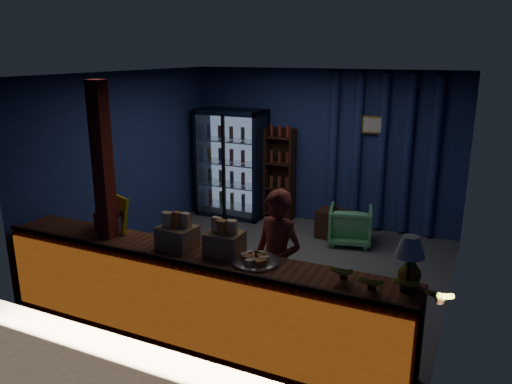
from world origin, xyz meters
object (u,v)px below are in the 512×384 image
shopkeeper (277,263)px  table_lamp (410,249)px  green_chair (350,225)px  pastry_tray (256,260)px

shopkeeper → table_lamp: shopkeeper is taller
green_chair → shopkeeper: bearing=76.0°
shopkeeper → table_lamp: (1.35, -0.45, 0.56)m
pastry_tray → shopkeeper: bearing=86.3°
shopkeeper → table_lamp: size_ratio=3.18×
green_chair → pastry_tray: bearing=75.6°
pastry_tray → green_chair: bearing=88.6°
shopkeeper → pastry_tray: (-0.03, -0.45, 0.21)m
table_lamp → shopkeeper: bearing=161.8°
green_chair → table_lamp: bearing=99.0°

